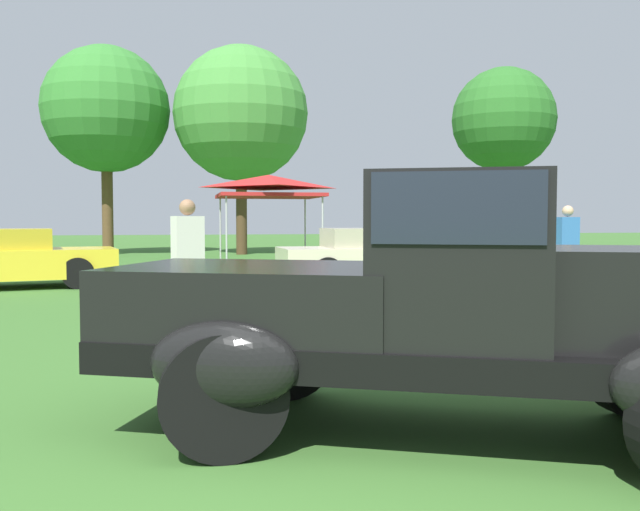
# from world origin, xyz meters

# --- Properties ---
(ground_plane) EXTENTS (120.00, 120.00, 0.00)m
(ground_plane) POSITION_xyz_m (0.00, 0.00, 0.00)
(ground_plane) COLOR #386628
(feature_pickup_truck) EXTENTS (4.54, 3.10, 1.70)m
(feature_pickup_truck) POSITION_xyz_m (0.69, 0.31, 0.87)
(feature_pickup_truck) COLOR black
(feature_pickup_truck) RESTS_ON ground_plane
(show_car_yellow) EXTENTS (4.22, 2.41, 1.22)m
(show_car_yellow) POSITION_xyz_m (-4.34, 11.25, 0.60)
(show_car_yellow) COLOR yellow
(show_car_yellow) RESTS_ON ground_plane
(show_car_cream) EXTENTS (4.20, 1.78, 1.22)m
(show_car_cream) POSITION_xyz_m (3.22, 10.67, 0.60)
(show_car_cream) COLOR beige
(show_car_cream) RESTS_ON ground_plane
(spectator_near_truck) EXTENTS (0.41, 0.26, 1.69)m
(spectator_near_truck) POSITION_xyz_m (6.56, 8.44, 0.91)
(spectator_near_truck) COLOR #9E998E
(spectator_near_truck) RESTS_ON ground_plane
(spectator_between_cars) EXTENTS (0.37, 0.46, 1.69)m
(spectator_between_cars) POSITION_xyz_m (2.60, 6.48, 0.91)
(spectator_between_cars) COLOR #283351
(spectator_between_cars) RESTS_ON ground_plane
(spectator_by_row) EXTENTS (0.46, 0.36, 1.69)m
(spectator_by_row) POSITION_xyz_m (-0.88, 5.67, 0.91)
(spectator_by_row) COLOR #7F7056
(spectator_by_row) RESTS_ON ground_plane
(canopy_tent_center_field) EXTENTS (2.95, 2.95, 2.71)m
(canopy_tent_center_field) POSITION_xyz_m (1.61, 16.07, 2.42)
(canopy_tent_center_field) COLOR #B7B7BC
(canopy_tent_center_field) RESTS_ON ground_plane
(treeline_mid_left) EXTENTS (5.00, 5.00, 8.27)m
(treeline_mid_left) POSITION_xyz_m (-3.73, 24.77, 5.75)
(treeline_mid_left) COLOR brown
(treeline_mid_left) RESTS_ON ground_plane
(treeline_center) EXTENTS (5.35, 5.35, 8.29)m
(treeline_center) POSITION_xyz_m (1.53, 23.79, 5.60)
(treeline_center) COLOR #47331E
(treeline_center) RESTS_ON ground_plane
(treeline_mid_right) EXTENTS (4.46, 4.46, 7.97)m
(treeline_mid_right) POSITION_xyz_m (12.90, 23.85, 5.71)
(treeline_mid_right) COLOR brown
(treeline_mid_right) RESTS_ON ground_plane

